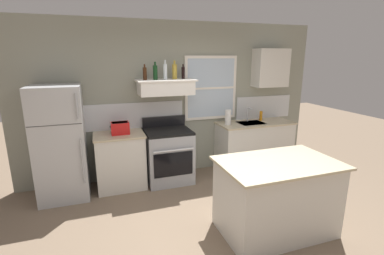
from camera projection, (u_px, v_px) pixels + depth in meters
The scene contains 18 objects.
ground_plane at pixel (229, 242), 3.27m from camera, with size 16.00×16.00×0.00m, color #7A6651.
back_wall at pixel (178, 100), 4.99m from camera, with size 5.40×0.11×2.70m.
refrigerator at pixel (61, 143), 4.15m from camera, with size 0.70×0.72×1.71m.
counter_left_of_stove at pixel (120, 160), 4.57m from camera, with size 0.79×0.63×0.91m.
toaster at pixel (120, 128), 4.43m from camera, with size 0.30×0.20×0.19m.
stove_range at pixel (168, 155), 4.78m from camera, with size 0.76×0.69×1.09m.
range_hood_shelf at pixel (166, 87), 4.59m from camera, with size 0.96×0.52×0.24m.
bottle_brown_stout at pixel (145, 73), 4.41m from camera, with size 0.06×0.06×0.25m.
bottle_dark_green_wine at pixel (155, 72), 4.46m from camera, with size 0.07×0.07×0.28m.
bottle_clear_tall at pixel (165, 71), 4.50m from camera, with size 0.06×0.06×0.31m.
bottle_champagne_gold_foil at pixel (175, 71), 4.61m from camera, with size 0.08×0.08×0.30m.
bottle_balsamic_dark at pixel (183, 73), 4.69m from camera, with size 0.06×0.06×0.24m.
counter_right_with_sink at pixel (254, 145), 5.36m from camera, with size 1.43×0.63×0.91m.
sink_faucet at pixel (248, 112), 5.26m from camera, with size 0.03×0.17×0.28m.
paper_towel_roll at pixel (228, 117), 5.03m from camera, with size 0.11×0.11×0.27m, color white.
dish_soap_bottle at pixel (261, 116), 5.37m from camera, with size 0.06×0.06×0.18m, color orange.
kitchen_island at pixel (276, 197), 3.39m from camera, with size 1.40×0.90×0.91m.
upper_cabinet_right at pixel (270, 68), 5.24m from camera, with size 0.64×0.32×0.70m.
Camera 1 is at (-1.34, -2.54, 2.11)m, focal length 26.11 mm.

